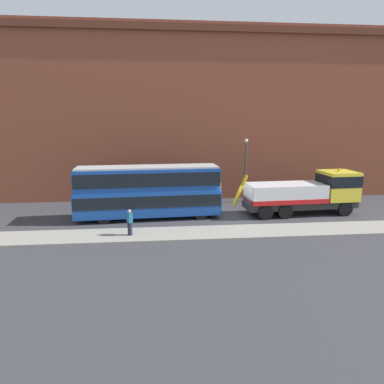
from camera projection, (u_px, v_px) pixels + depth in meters
The scene contains 7 objects.
ground_plane at pixel (232, 216), 27.51m from camera, with size 120.00×120.00×0.00m, color #38383D.
near_kerb at pixel (245, 232), 23.41m from camera, with size 60.00×2.80×0.15m, color gray.
building_facade at pixel (219, 114), 32.55m from camera, with size 60.00×1.50×16.00m.
recovery_tow_truck at pixel (306, 193), 27.82m from camera, with size 10.21×3.16×3.67m.
double_decker_bus at pixel (148, 190), 26.51m from camera, with size 11.15×3.20×4.06m.
pedestrian_onlooker at pixel (130, 223), 22.35m from camera, with size 0.43×0.48×1.71m.
street_lamp at pixel (245, 165), 31.56m from camera, with size 0.36×0.36×5.83m.
Camera 1 is at (-5.71, -26.11, 7.51)m, focal length 32.40 mm.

